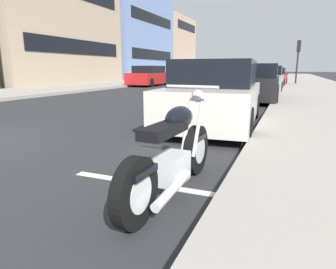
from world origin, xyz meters
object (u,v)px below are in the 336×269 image
Objects in this scene: parked_car_far_down_curb at (271,76)px; crossing_truck at (198,71)px; car_opposite_curb at (149,76)px; parked_car_at_intersection at (265,79)px; parked_motorcycle at (173,155)px; parked_car_near_corner at (255,84)px; parked_car_behind_motorcycle at (272,78)px; traffic_signal_near_corner at (298,52)px; parked_car_second_in_row at (216,95)px.

parked_car_far_down_curb is 0.91× the size of crossing_truck.
parked_car_at_intersection is at bearing 70.42° from car_opposite_curb.
parked_motorcycle is 0.44× the size of parked_car_far_down_curb.
parked_car_near_corner reaches higher than parked_car_far_down_curb.
parked_car_behind_motorcycle is at bearing -1.88° from parked_car_near_corner.
parked_motorcycle is 0.44× the size of car_opposite_curb.
parked_car_behind_motorcycle reaches higher than parked_motorcycle.
crossing_truck is (0.91, 7.07, 0.34)m from parked_car_far_down_curb.
car_opposite_curb reaches higher than parked_motorcycle.
traffic_signal_near_corner is (-2.96, -2.03, 1.84)m from parked_car_far_down_curb.
parked_car_at_intersection reaches higher than parked_car_far_down_curb.
parked_car_near_corner is at bearing -177.65° from parked_car_behind_motorcycle.
parked_car_far_down_curb is (10.77, 0.31, -0.03)m from parked_car_at_intersection.
parked_car_at_intersection is at bearing 178.22° from parked_car_far_down_curb.
parked_car_second_in_row is 0.91× the size of car_opposite_curb.
parked_car_near_corner is 16.28m from parked_car_far_down_curb.
parked_motorcycle is 0.49× the size of parked_car_at_intersection.
car_opposite_curb is (-3.05, 8.70, 0.08)m from parked_car_behind_motorcycle.
traffic_signal_near_corner is at bearing -12.58° from parked_car_at_intersection.
traffic_signal_near_corner reaches higher than parked_car_near_corner.
parked_car_behind_motorcycle is 4.92m from parked_car_far_down_curb.
parked_car_near_corner is 0.89× the size of car_opposite_curb.
parked_car_at_intersection is 0.99× the size of parked_car_behind_motorcycle.
parked_car_at_intersection is (15.14, 0.29, 0.27)m from parked_motorcycle.
traffic_signal_near_corner reaches higher than parked_car_at_intersection.
traffic_signal_near_corner is (4.99, -10.34, 1.79)m from car_opposite_curb.
crossing_truck is (11.68, 7.38, 0.31)m from parked_car_at_intersection.
parked_car_at_intersection is 0.90× the size of car_opposite_curb.
parked_car_far_down_curb is at bearing 34.39° from traffic_signal_near_corner.
parked_car_at_intersection is 5.87m from parked_car_behind_motorcycle.
car_opposite_curb is at bearing 130.30° from parked_car_far_down_curb.
parked_car_at_intersection is at bearing 167.58° from traffic_signal_near_corner.
parked_car_far_down_curb is 7.14m from crossing_truck.
parked_motorcycle is 0.63× the size of traffic_signal_near_corner.
crossing_truck reaches higher than parked_car_behind_motorcycle.
parked_motorcycle is 0.49× the size of parked_car_behind_motorcycle.
parked_car_near_corner is (9.63, 0.23, 0.28)m from parked_motorcycle.
traffic_signal_near_corner is at bearing 114.28° from car_opposite_curb.
traffic_signal_near_corner is (13.32, -1.66, 1.81)m from parked_car_near_corner.
parked_car_at_intersection is at bearing 119.43° from crossing_truck.
parked_car_behind_motorcycle is at bearing 139.75° from traffic_signal_near_corner.
crossing_truck is (22.89, 7.17, 0.31)m from parked_car_second_in_row.
crossing_truck is 10.00m from traffic_signal_near_corner.
parked_car_at_intersection is at bearing -4.46° from parked_car_second_in_row.
crossing_truck reaches higher than parked_motorcycle.
traffic_signal_near_corner reaches higher than parked_car_far_down_curb.
crossing_truck is at bearing 79.20° from parked_car_far_down_curb.
traffic_signal_near_corner reaches higher than parked_car_behind_motorcycle.
car_opposite_curb is at bearing 71.73° from parked_car_at_intersection.
car_opposite_curb is at bearing 115.75° from traffic_signal_near_corner.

